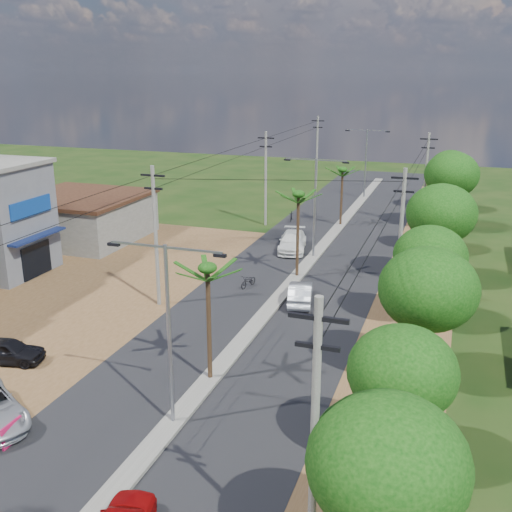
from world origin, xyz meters
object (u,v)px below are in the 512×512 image
(car_parked_dark, at_px, (7,351))
(car_white_far, at_px, (292,242))
(car_silver_mid, at_px, (300,294))
(roadside_sign, at_px, (12,433))

(car_parked_dark, bearing_deg, car_white_far, -32.19)
(car_silver_mid, bearing_deg, car_white_far, -83.73)
(car_silver_mid, relative_size, car_white_far, 0.79)
(car_white_far, bearing_deg, car_silver_mid, -82.95)
(car_silver_mid, xyz_separation_m, car_parked_dark, (-12.15, -12.89, -0.04))
(car_white_far, distance_m, car_parked_dark, 25.59)
(car_silver_mid, height_order, car_parked_dark, car_silver_mid)
(car_parked_dark, bearing_deg, roadside_sign, -151.04)
(car_white_far, distance_m, roadside_sign, 30.03)
(car_parked_dark, distance_m, roadside_sign, 7.65)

